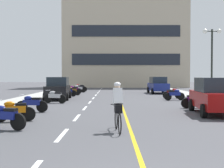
{
  "coord_description": "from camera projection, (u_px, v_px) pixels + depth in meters",
  "views": [
    {
      "loc": [
        -0.39,
        -3.53,
        1.89
      ],
      "look_at": [
        -0.31,
        15.51,
        1.39
      ],
      "focal_mm": 47.72,
      "sensor_mm": 36.0,
      "label": 1
    }
  ],
  "objects": [
    {
      "name": "parked_car_mid",
      "position": [
        57.0,
        88.0,
        24.25
      ],
      "size": [
        2.13,
        4.3,
        1.82
      ],
      "color": "black",
      "rests_on": "ground"
    },
    {
      "name": "motorcycle_8",
      "position": [
        66.0,
        91.0,
        27.64
      ],
      "size": [
        1.7,
        0.6,
        0.92
      ],
      "color": "black",
      "rests_on": "ground"
    },
    {
      "name": "centre_line_yellow",
      "position": [
        118.0,
        97.0,
        27.57
      ],
      "size": [
        0.12,
        66.0,
        0.01
      ],
      "primitive_type": "cube",
      "color": "gold",
      "rests_on": "ground"
    },
    {
      "name": "lane_dash_5",
      "position": [
        92.0,
        98.0,
        25.56
      ],
      "size": [
        0.14,
        2.2,
        0.01
      ],
      "primitive_type": "cube",
      "color": "silver",
      "rests_on": "ground"
    },
    {
      "name": "lane_dash_9",
      "position": [
        99.0,
        90.0,
        41.55
      ],
      "size": [
        0.14,
        2.2,
        0.01
      ],
      "primitive_type": "cube",
      "color": "silver",
      "rests_on": "ground"
    },
    {
      "name": "lane_dash_1",
      "position": [
        61.0,
        135.0,
        9.57
      ],
      "size": [
        0.14,
        2.2,
        0.01
      ],
      "primitive_type": "cube",
      "color": "silver",
      "rests_on": "ground"
    },
    {
      "name": "lane_dash_6",
      "position": [
        95.0,
        95.0,
        29.56
      ],
      "size": [
        0.14,
        2.2,
        0.01
      ],
      "primitive_type": "cube",
      "color": "silver",
      "rests_on": "ground"
    },
    {
      "name": "motorcycle_13",
      "position": [
        78.0,
        87.0,
        38.34
      ],
      "size": [
        1.7,
        0.6,
        0.92
      ],
      "color": "black",
      "rests_on": "ground"
    },
    {
      "name": "curb_left",
      "position": [
        37.0,
        96.0,
        27.53
      ],
      "size": [
        2.4,
        72.0,
        0.12
      ],
      "primitive_type": "cube",
      "color": "#A8A8A3",
      "rests_on": "ground"
    },
    {
      "name": "motorcycle_11",
      "position": [
        77.0,
        88.0,
        34.35
      ],
      "size": [
        1.7,
        0.6,
        0.92
      ],
      "color": "black",
      "rests_on": "ground"
    },
    {
      "name": "parked_car_far",
      "position": [
        157.0,
        85.0,
        32.73
      ],
      "size": [
        2.06,
        4.27,
        1.82
      ],
      "color": "black",
      "rests_on": "ground"
    },
    {
      "name": "lane_dash_10",
      "position": [
        100.0,
        88.0,
        45.55
      ],
      "size": [
        0.14,
        2.2,
        0.01
      ],
      "primitive_type": "cube",
      "color": "silver",
      "rests_on": "ground"
    },
    {
      "name": "ground_plane",
      "position": [
        115.0,
        99.0,
        24.57
      ],
      "size": [
        140.0,
        140.0,
        0.0
      ],
      "primitive_type": "plane",
      "color": "#47474C"
    },
    {
      "name": "motorcycle_4",
      "position": [
        194.0,
        100.0,
        17.6
      ],
      "size": [
        1.7,
        0.6,
        0.92
      ],
      "color": "black",
      "rests_on": "ground"
    },
    {
      "name": "lane_dash_4",
      "position": [
        89.0,
        102.0,
        21.56
      ],
      "size": [
        0.14,
        2.2,
        0.01
      ],
      "primitive_type": "cube",
      "color": "silver",
      "rests_on": "ground"
    },
    {
      "name": "motorcycle_6",
      "position": [
        173.0,
        94.0,
        23.3
      ],
      "size": [
        1.68,
        0.65,
        0.92
      ],
      "color": "black",
      "rests_on": "ground"
    },
    {
      "name": "motorcycle_5",
      "position": [
        53.0,
        96.0,
        20.79
      ],
      "size": [
        1.65,
        0.77,
        0.92
      ],
      "color": "black",
      "rests_on": "ground"
    },
    {
      "name": "street_lamp_mid",
      "position": [
        210.0,
        48.0,
        23.1
      ],
      "size": [
        1.46,
        0.36,
        5.44
      ],
      "color": "black",
      "rests_on": "curb_right"
    },
    {
      "name": "lane_dash_8",
      "position": [
        98.0,
        91.0,
        37.56
      ],
      "size": [
        0.14,
        2.2,
        0.01
      ],
      "primitive_type": "cube",
      "color": "silver",
      "rests_on": "ground"
    },
    {
      "name": "motorcycle_2",
      "position": [
        13.0,
        110.0,
        12.33
      ],
      "size": [
        1.67,
        0.68,
        0.92
      ],
      "color": "black",
      "rests_on": "ground"
    },
    {
      "name": "motorcycle_1",
      "position": [
        3.0,
        116.0,
        10.5
      ],
      "size": [
        1.64,
        0.79,
        0.92
      ],
      "color": "black",
      "rests_on": "ground"
    },
    {
      "name": "lane_dash_2",
      "position": [
        76.0,
        118.0,
        13.56
      ],
      "size": [
        0.14,
        2.2,
        0.01
      ],
      "primitive_type": "cube",
      "color": "silver",
      "rests_on": "ground"
    },
    {
      "name": "parked_car_near",
      "position": [
        213.0,
        96.0,
        14.81
      ],
      "size": [
        2.15,
        4.31,
        1.82
      ],
      "color": "black",
      "rests_on": "ground"
    },
    {
      "name": "motorcycle_10",
      "position": [
        72.0,
        90.0,
        31.58
      ],
      "size": [
        1.67,
        0.68,
        0.92
      ],
      "color": "black",
      "rests_on": "ground"
    },
    {
      "name": "lane_dash_3",
      "position": [
        84.0,
        108.0,
        17.56
      ],
      "size": [
        0.14,
        2.2,
        0.01
      ],
      "primitive_type": "cube",
      "color": "silver",
      "rests_on": "ground"
    },
    {
      "name": "motorcycle_7",
      "position": [
        171.0,
        93.0,
        24.93
      ],
      "size": [
        1.67,
        0.69,
        0.92
      ],
      "color": "black",
      "rests_on": "ground"
    },
    {
      "name": "lane_dash_7",
      "position": [
        96.0,
        93.0,
        33.56
      ],
      "size": [
        0.14,
        2.2,
        0.01
      ],
      "primitive_type": "cube",
      "color": "silver",
      "rests_on": "ground"
    },
    {
      "name": "office_building",
      "position": [
        124.0,
        43.0,
        51.74
      ],
      "size": [
        20.97,
        6.87,
        15.43
      ],
      "color": "#BCAD93",
      "rests_on": "ground"
    },
    {
      "name": "curb_right",
      "position": [
        192.0,
        96.0,
        27.6
      ],
      "size": [
        2.4,
        72.0,
        0.12
      ],
      "primitive_type": "cube",
      "color": "#A8A8A3",
      "rests_on": "ground"
    },
    {
      "name": "cyclist_rider",
      "position": [
        117.0,
        105.0,
        10.19
      ],
      "size": [
        0.43,
        1.77,
        1.71
      ],
      "color": "black",
      "rests_on": "ground"
    },
    {
      "name": "motorcycle_9",
      "position": [
        70.0,
        91.0,
        29.18
      ],
      "size": [
        1.68,
        0.68,
        0.92
      ],
      "color": "black",
      "rests_on": "ground"
    },
    {
      "name": "motorcycle_3",
      "position": [
        30.0,
        103.0,
        15.57
      ],
      "size": [
        1.7,
        0.6,
        0.92
      ],
      "color": "black",
      "rests_on": "ground"
    },
    {
      "name": "motorcycle_12",
      "position": [
        79.0,
        88.0,
        36.24
      ],
      "size": [
        1.66,
        0.72,
        0.92
      ],
      "color": "black",
      "rests_on": "ground"
    },
    {
      "name": "lane_dash_11",
      "position": [
        101.0,
        87.0,
        49.55
      ],
      "size": [
        0.14,
        2.2,
        0.01
      ],
      "primitive_type": "cube",
      "color": "silver",
      "rests_on": "ground"
    }
  ]
}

